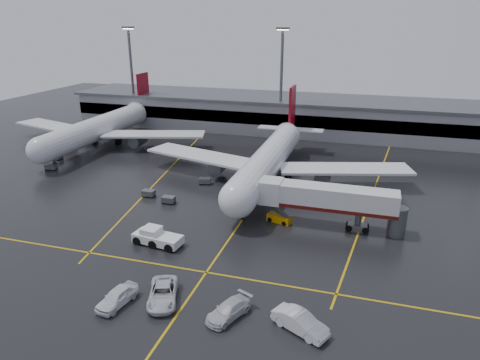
% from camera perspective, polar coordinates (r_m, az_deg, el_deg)
% --- Properties ---
extents(ground, '(220.00, 220.00, 0.00)m').
position_cam_1_polar(ground, '(69.90, 2.05, -2.70)').
color(ground, black).
rests_on(ground, ground).
extents(apron_line_centre, '(0.25, 90.00, 0.02)m').
position_cam_1_polar(apron_line_centre, '(69.90, 2.05, -2.69)').
color(apron_line_centre, gold).
rests_on(apron_line_centre, ground).
extents(apron_line_stop, '(60.00, 0.25, 0.02)m').
position_cam_1_polar(apron_line_stop, '(51.26, -4.41, -11.90)').
color(apron_line_stop, gold).
rests_on(apron_line_stop, ground).
extents(apron_line_left, '(9.99, 69.35, 0.02)m').
position_cam_1_polar(apron_line_left, '(85.32, -9.29, 1.36)').
color(apron_line_left, gold).
rests_on(apron_line_left, ground).
extents(apron_line_right, '(7.57, 69.64, 0.02)m').
position_cam_1_polar(apron_line_right, '(77.29, 17.02, -1.31)').
color(apron_line_right, gold).
rests_on(apron_line_right, ground).
extents(terminal, '(122.00, 19.00, 8.60)m').
position_cam_1_polar(terminal, '(113.76, 8.34, 8.41)').
color(terminal, gray).
rests_on(terminal, ground).
extents(light_mast_left, '(3.00, 1.20, 25.45)m').
position_cam_1_polar(light_mast_left, '(121.60, -13.94, 13.65)').
color(light_mast_left, '#595B60').
rests_on(light_mast_left, ground).
extents(light_mast_mid, '(3.00, 1.20, 25.45)m').
position_cam_1_polar(light_mast_mid, '(107.20, 5.41, 13.32)').
color(light_mast_mid, '#595B60').
rests_on(light_mast_mid, ground).
extents(main_airliner, '(48.80, 45.60, 14.10)m').
position_cam_1_polar(main_airliner, '(77.31, 3.93, 2.87)').
color(main_airliner, silver).
rests_on(main_airliner, ground).
extents(second_airliner, '(48.80, 45.60, 14.10)m').
position_cam_1_polar(second_airliner, '(104.75, -17.59, 6.60)').
color(second_airliner, silver).
rests_on(second_airliner, ground).
extents(jet_bridge, '(19.90, 3.40, 6.05)m').
position_cam_1_polar(jet_bridge, '(61.09, 11.46, -2.60)').
color(jet_bridge, silver).
rests_on(jet_bridge, ground).
extents(pushback_tractor, '(6.67, 3.44, 2.29)m').
position_cam_1_polar(pushback_tractor, '(57.53, -10.81, -7.38)').
color(pushback_tractor, white).
rests_on(pushback_tractor, ground).
extents(belt_loader, '(3.75, 2.47, 2.20)m').
position_cam_1_polar(belt_loader, '(62.82, 5.14, -4.99)').
color(belt_loader, orange).
rests_on(belt_loader, ground).
extents(service_van_a, '(4.78, 6.69, 1.69)m').
position_cam_1_polar(service_van_a, '(46.92, -10.00, -14.33)').
color(service_van_a, silver).
rests_on(service_van_a, ground).
extents(service_van_b, '(4.11, 5.68, 1.53)m').
position_cam_1_polar(service_van_b, '(44.20, -1.46, -16.55)').
color(service_van_b, silver).
rests_on(service_van_b, ground).
extents(service_van_c, '(5.84, 4.23, 1.83)m').
position_cam_1_polar(service_van_c, '(42.86, 7.84, -17.86)').
color(service_van_c, silver).
rests_on(service_van_c, ground).
extents(service_van_d, '(2.86, 5.32, 1.72)m').
position_cam_1_polar(service_van_d, '(47.38, -15.71, -14.45)').
color(service_van_d, white).
rests_on(service_van_d, ground).
extents(baggage_cart_a, '(2.03, 1.35, 1.12)m').
position_cam_1_polar(baggage_cart_a, '(69.60, -9.29, -2.51)').
color(baggage_cart_a, '#595B60').
rests_on(baggage_cart_a, ground).
extents(baggage_cart_b, '(2.04, 1.36, 1.12)m').
position_cam_1_polar(baggage_cart_b, '(72.74, -11.82, -1.66)').
color(baggage_cart_b, '#595B60').
rests_on(baggage_cart_b, ground).
extents(baggage_cart_c, '(2.26, 1.75, 1.12)m').
position_cam_1_polar(baggage_cart_c, '(76.82, -4.59, -0.09)').
color(baggage_cart_c, '#595B60').
rests_on(baggage_cart_c, ground).
extents(baggage_cart_d, '(2.28, 1.81, 1.12)m').
position_cam_1_polar(baggage_cart_d, '(97.67, -22.68, 2.84)').
color(baggage_cart_d, '#595B60').
rests_on(baggage_cart_d, ground).
extents(baggage_cart_e, '(2.21, 1.65, 1.12)m').
position_cam_1_polar(baggage_cart_e, '(91.40, -23.40, 1.61)').
color(baggage_cart_e, '#595B60').
rests_on(baggage_cart_e, ground).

